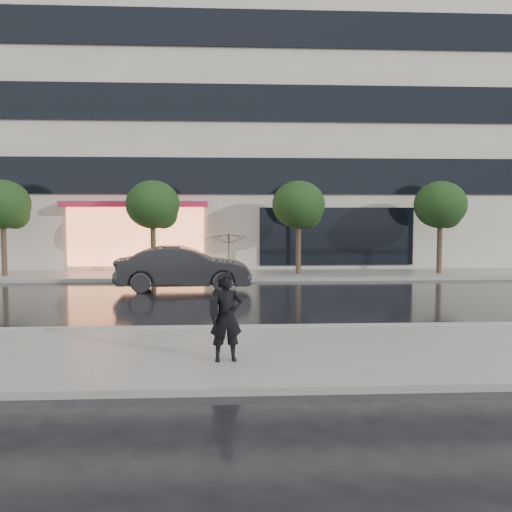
{
  "coord_description": "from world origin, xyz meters",
  "views": [
    {
      "loc": [
        -0.07,
        -13.55,
        2.64
      ],
      "look_at": [
        0.84,
        2.96,
        1.4
      ],
      "focal_mm": 40.0,
      "sensor_mm": 36.0,
      "label": 1
    }
  ],
  "objects": [
    {
      "name": "tree_mid_east",
      "position": [
        3.06,
        10.03,
        2.92
      ],
      "size": [
        2.2,
        2.2,
        3.99
      ],
      "color": "#33261C",
      "rests_on": "ground"
    },
    {
      "name": "tree_mid_west",
      "position": [
        -2.94,
        10.03,
        2.92
      ],
      "size": [
        2.2,
        2.2,
        3.99
      ],
      "color": "#33261C",
      "rests_on": "ground"
    },
    {
      "name": "curb_far",
      "position": [
        0.0,
        8.5,
        0.07
      ],
      "size": [
        60.0,
        0.25,
        0.14
      ],
      "primitive_type": "cube",
      "color": "gray",
      "rests_on": "ground"
    },
    {
      "name": "sidewalk_near",
      "position": [
        0.0,
        -3.25,
        0.06
      ],
      "size": [
        60.0,
        4.5,
        0.12
      ],
      "primitive_type": "cube",
      "color": "slate",
      "rests_on": "ground"
    },
    {
      "name": "pedestrian_with_umbrella",
      "position": [
        -0.02,
        -3.94,
        1.6
      ],
      "size": [
        1.04,
        1.05,
        2.21
      ],
      "rotation": [
        0.0,
        0.0,
        0.14
      ],
      "color": "black",
      "rests_on": "sidewalk_near"
    },
    {
      "name": "ground",
      "position": [
        0.0,
        0.0,
        0.0
      ],
      "size": [
        120.0,
        120.0,
        0.0
      ],
      "primitive_type": "plane",
      "color": "black",
      "rests_on": "ground"
    },
    {
      "name": "tree_far_east",
      "position": [
        9.06,
        10.03,
        2.92
      ],
      "size": [
        2.2,
        2.2,
        3.99
      ],
      "color": "#33261C",
      "rests_on": "ground"
    },
    {
      "name": "tree_far_west",
      "position": [
        -8.94,
        10.03,
        2.92
      ],
      "size": [
        2.2,
        2.2,
        3.99
      ],
      "color": "#33261C",
      "rests_on": "ground"
    },
    {
      "name": "curb_near",
      "position": [
        0.0,
        -1.0,
        0.07
      ],
      "size": [
        60.0,
        0.25,
        0.14
      ],
      "primitive_type": "cube",
      "color": "gray",
      "rests_on": "ground"
    },
    {
      "name": "parked_car",
      "position": [
        -1.49,
        6.08,
        0.76
      ],
      "size": [
        4.67,
        1.83,
        1.51
      ],
      "primitive_type": "imported",
      "rotation": [
        0.0,
        0.0,
        1.62
      ],
      "color": "black",
      "rests_on": "ground"
    },
    {
      "name": "sidewalk_far",
      "position": [
        0.0,
        10.25,
        0.06
      ],
      "size": [
        60.0,
        3.5,
        0.12
      ],
      "primitive_type": "cube",
      "color": "slate",
      "rests_on": "ground"
    },
    {
      "name": "office_building",
      "position": [
        -0.0,
        17.97,
        9.0
      ],
      "size": [
        30.0,
        12.76,
        18.0
      ],
      "color": "beige",
      "rests_on": "ground"
    }
  ]
}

